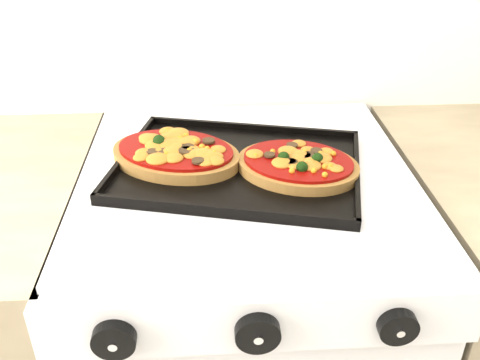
{
  "coord_description": "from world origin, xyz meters",
  "views": [
    {
      "loc": [
        -0.07,
        0.87,
        1.38
      ],
      "look_at": [
        -0.02,
        1.65,
        0.92
      ],
      "focal_mm": 40.0,
      "sensor_mm": 36.0,
      "label": 1
    }
  ],
  "objects": [
    {
      "name": "baking_tray",
      "position": [
        -0.02,
        1.7,
        0.92
      ],
      "size": [
        0.48,
        0.4,
        0.02
      ],
      "primitive_type": "cube",
      "rotation": [
        0.0,
        0.0,
        -0.23
      ],
      "color": "black",
      "rests_on": "stove"
    },
    {
      "name": "knob_right",
      "position": [
        0.17,
        1.37,
        0.85
      ],
      "size": [
        0.05,
        0.02,
        0.05
      ],
      "primitive_type": "cylinder",
      "rotation": [
        1.57,
        0.0,
        0.0
      ],
      "color": "black",
      "rests_on": "control_panel"
    },
    {
      "name": "control_panel",
      "position": [
        -0.01,
        1.39,
        0.85
      ],
      "size": [
        0.6,
        0.02,
        0.09
      ],
      "primitive_type": "cube",
      "color": "silver",
      "rests_on": "stove"
    },
    {
      "name": "pizza_right",
      "position": [
        0.08,
        1.68,
        0.94
      ],
      "size": [
        0.26,
        0.23,
        0.03
      ],
      "primitive_type": null,
      "rotation": [
        0.0,
        0.0,
        -0.4
      ],
      "color": "#A37138",
      "rests_on": "baking_tray"
    },
    {
      "name": "knob_left",
      "position": [
        -0.2,
        1.37,
        0.85
      ],
      "size": [
        0.06,
        0.02,
        0.06
      ],
      "primitive_type": "cylinder",
      "rotation": [
        1.57,
        0.0,
        0.0
      ],
      "color": "black",
      "rests_on": "control_panel"
    },
    {
      "name": "stove",
      "position": [
        -0.01,
        1.7,
        0.46
      ],
      "size": [
        0.6,
        0.6,
        0.91
      ],
      "primitive_type": "cube",
      "color": "silver",
      "rests_on": "floor"
    },
    {
      "name": "knob_center",
      "position": [
        -0.02,
        1.37,
        0.85
      ],
      "size": [
        0.06,
        0.02,
        0.06
      ],
      "primitive_type": "cylinder",
      "rotation": [
        1.57,
        0.0,
        0.0
      ],
      "color": "black",
      "rests_on": "control_panel"
    },
    {
      "name": "pizza_left",
      "position": [
        -0.14,
        1.72,
        0.94
      ],
      "size": [
        0.28,
        0.24,
        0.03
      ],
      "primitive_type": null,
      "rotation": [
        0.0,
        0.0,
        -0.41
      ],
      "color": "#A37138",
      "rests_on": "baking_tray"
    }
  ]
}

